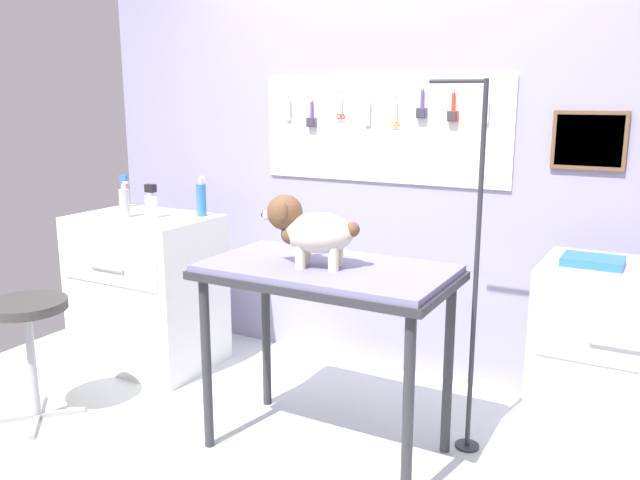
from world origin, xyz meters
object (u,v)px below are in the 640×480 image
dog (309,229)px  stool (28,321)px  grooming_table (327,285)px  cabinet_right (619,369)px  counter_left (147,290)px  grooming_arm (473,286)px  spray_bottle_tall (151,204)px

dog → stool: dog is taller
dog → stool: 1.49m
grooming_table → cabinet_right: (1.15, 0.48, -0.33)m
grooming_table → counter_left: (-1.41, 0.37, -0.33)m
grooming_arm → spray_bottle_tall: bearing=179.1°
grooming_table → stool: size_ratio=1.77×
grooming_arm → stool: size_ratio=2.68×
dog → cabinet_right: (1.20, 0.54, -0.58)m
grooming_table → counter_left: bearing=165.2°
dog → counter_left: size_ratio=0.46×
cabinet_right → spray_bottle_tall: spray_bottle_tall is taller
spray_bottle_tall → cabinet_right: bearing=3.1°
grooming_table → cabinet_right: cabinet_right is taller
stool → dog: bearing=16.3°
grooming_table → counter_left: 1.50m
dog → cabinet_right: 1.44m
grooming_table → grooming_arm: (0.55, 0.32, -0.01)m
grooming_table → dog: dog is taller
counter_left → stool: size_ratio=1.46×
grooming_table → stool: (-1.40, -0.45, -0.26)m
grooming_arm → grooming_table: bearing=-149.8°
counter_left → cabinet_right: 2.56m
grooming_arm → cabinet_right: bearing=15.4°
grooming_arm → counter_left: 1.99m
dog → cabinet_right: dog is taller
stool → spray_bottle_tall: size_ratio=3.17×
stool → grooming_arm: bearing=21.6°
grooming_table → dog: 0.27m
cabinet_right → spray_bottle_tall: size_ratio=4.58×
counter_left → spray_bottle_tall: 0.54m
grooming_arm → counter_left: size_ratio=1.84×
dog → counter_left: 1.54m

